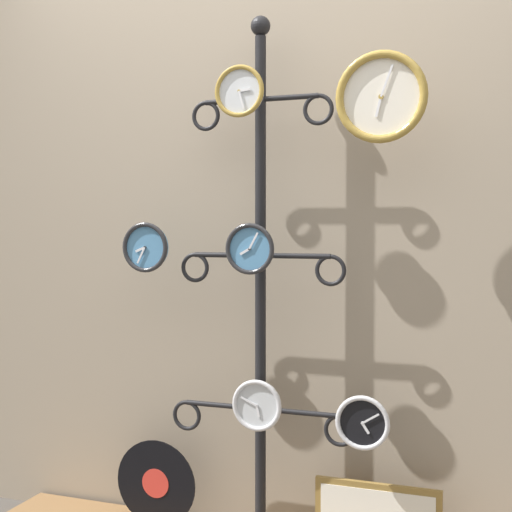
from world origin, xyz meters
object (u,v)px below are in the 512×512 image
(display_stand, at_px, (260,378))
(vinyl_record, at_px, (156,483))
(clock_bottom_center, at_px, (257,405))
(clock_bottom_right, at_px, (363,422))
(clock_middle_left, at_px, (146,247))
(clock_middle_center, at_px, (250,249))
(clock_top_center, at_px, (240,91))
(clock_top_right, at_px, (381,97))

(display_stand, distance_m, vinyl_record, 0.63)
(clock_bottom_center, xyz_separation_m, clock_bottom_right, (0.40, -0.01, -0.02))
(display_stand, relative_size, clock_bottom_center, 10.59)
(clock_middle_left, distance_m, clock_bottom_center, 0.74)
(clock_middle_left, height_order, clock_bottom_center, clock_middle_left)
(clock_middle_center, xyz_separation_m, vinyl_record, (-0.43, 0.07, -0.95))
(clock_top_center, distance_m, clock_top_right, 0.52)
(vinyl_record, bearing_deg, clock_middle_center, -9.64)
(display_stand, xyz_separation_m, vinyl_record, (-0.44, -0.02, -0.45))
(clock_top_right, height_order, clock_middle_left, clock_top_right)
(clock_middle_left, height_order, vinyl_record, clock_middle_left)
(clock_top_right, bearing_deg, clock_top_center, -178.90)
(clock_top_right, xyz_separation_m, clock_middle_left, (-0.92, 0.01, -0.52))
(clock_top_center, xyz_separation_m, clock_bottom_right, (0.46, 0.01, -1.18))
(clock_middle_left, relative_size, clock_bottom_right, 1.01)
(display_stand, relative_size, clock_bottom_right, 10.54)
(vinyl_record, bearing_deg, display_stand, 2.67)
(clock_bottom_center, distance_m, clock_bottom_right, 0.40)
(clock_middle_left, bearing_deg, clock_bottom_center, -0.02)
(clock_top_center, xyz_separation_m, clock_bottom_center, (0.06, 0.02, -1.16))
(clock_top_right, distance_m, clock_middle_left, 1.06)
(clock_middle_left, bearing_deg, clock_bottom_right, -0.97)
(clock_middle_center, xyz_separation_m, clock_bottom_center, (0.02, 0.02, -0.58))
(display_stand, bearing_deg, clock_top_center, -116.41)
(clock_top_center, xyz_separation_m, clock_top_right, (0.51, 0.01, -0.05))
(clock_top_center, relative_size, clock_bottom_right, 0.99)
(clock_top_center, xyz_separation_m, clock_middle_left, (-0.40, 0.02, -0.57))
(clock_middle_center, bearing_deg, vinyl_record, 170.36)
(clock_bottom_right, bearing_deg, clock_top_right, 2.05)
(clock_top_right, xyz_separation_m, vinyl_record, (-0.91, 0.06, -1.47))
(vinyl_record, bearing_deg, clock_middle_left, -101.77)
(clock_middle_left, bearing_deg, clock_middle_center, -2.92)
(clock_bottom_center, bearing_deg, display_stand, 100.44)
(clock_top_right, bearing_deg, display_stand, 169.82)
(clock_top_right, bearing_deg, clock_middle_center, -178.79)
(vinyl_record, bearing_deg, clock_top_center, -10.59)
(clock_middle_center, bearing_deg, clock_bottom_center, 49.13)
(clock_middle_left, xyz_separation_m, vinyl_record, (0.01, 0.05, -0.95))
(clock_top_center, relative_size, clock_middle_center, 1.01)
(clock_bottom_center, bearing_deg, clock_top_center, -159.54)
(clock_middle_center, bearing_deg, clock_top_right, 1.21)
(clock_bottom_center, relative_size, vinyl_record, 0.56)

